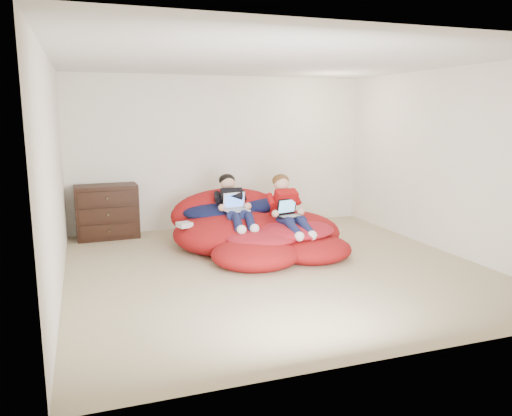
{
  "coord_description": "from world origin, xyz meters",
  "views": [
    {
      "loc": [
        -2.2,
        -5.58,
        1.89
      ],
      "look_at": [
        -0.14,
        0.36,
        0.7
      ],
      "focal_mm": 35.0,
      "sensor_mm": 36.0,
      "label": 1
    }
  ],
  "objects": [
    {
      "name": "room_shell",
      "position": [
        0.0,
        0.0,
        0.22
      ],
      "size": [
        5.1,
        5.1,
        2.77
      ],
      "color": "tan",
      "rests_on": "ground"
    },
    {
      "name": "dresser",
      "position": [
        -1.9,
        2.25,
        0.41
      ],
      "size": [
        0.93,
        0.54,
        0.83
      ],
      "color": "black",
      "rests_on": "ground"
    },
    {
      "name": "beanbag_pile",
      "position": [
        0.07,
        0.95,
        0.25
      ],
      "size": [
        2.41,
        2.3,
        0.87
      ],
      "color": "#AF1316",
      "rests_on": "ground"
    },
    {
      "name": "cream_pillow",
      "position": [
        -0.35,
        1.69,
        0.62
      ],
      "size": [
        0.46,
        0.29,
        0.29
      ],
      "primitive_type": "ellipsoid",
      "color": "silver",
      "rests_on": "beanbag_pile"
    },
    {
      "name": "older_boy",
      "position": [
        -0.23,
        1.06,
        0.67
      ],
      "size": [
        0.37,
        1.16,
        0.67
      ],
      "color": "black",
      "rests_on": "beanbag_pile"
    },
    {
      "name": "younger_boy",
      "position": [
        0.42,
        0.66,
        0.65
      ],
      "size": [
        0.34,
        1.05,
        0.76
      ],
      "color": "#A50E0F",
      "rests_on": "beanbag_pile"
    },
    {
      "name": "laptop_white",
      "position": [
        -0.23,
        0.95,
        0.63
      ],
      "size": [
        0.35,
        0.31,
        0.24
      ],
      "color": "silver",
      "rests_on": "older_boy"
    },
    {
      "name": "laptop_black",
      "position": [
        0.42,
        0.6,
        0.57
      ],
      "size": [
        0.36,
        0.34,
        0.23
      ],
      "color": "black",
      "rests_on": "younger_boy"
    },
    {
      "name": "power_adapter",
      "position": [
        -0.96,
        0.93,
        0.42
      ],
      "size": [
        0.22,
        0.22,
        0.07
      ],
      "primitive_type": "cube",
      "rotation": [
        0.0,
        0.0,
        0.31
      ],
      "color": "silver",
      "rests_on": "beanbag_pile"
    }
  ]
}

